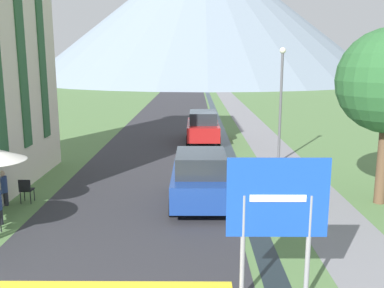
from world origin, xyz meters
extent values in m
plane|color=#517542|center=(0.00, 20.00, 0.00)|extent=(160.00, 160.00, 0.00)
cube|color=#2D2D33|center=(-2.50, 30.00, 0.00)|extent=(6.40, 60.00, 0.01)
cube|color=slate|center=(3.60, 30.00, 0.00)|extent=(2.20, 60.00, 0.01)
cube|color=black|center=(1.20, 30.00, 0.00)|extent=(0.60, 60.00, 0.00)
cube|color=yellow|center=(-2.50, 4.46, 0.01)|extent=(5.44, 0.44, 0.01)
cone|color=slate|center=(1.38, 98.49, 15.42)|extent=(79.56, 79.56, 30.83)
cube|color=#285633|center=(-6.96, 12.00, 6.19)|extent=(0.06, 0.70, 9.29)
cube|color=#285633|center=(-6.96, 14.13, 6.19)|extent=(0.06, 0.70, 9.29)
cylinder|color=gray|center=(0.37, 4.01, 1.12)|extent=(0.10, 0.10, 2.23)
cylinder|color=gray|center=(1.68, 4.01, 1.12)|extent=(0.10, 0.10, 2.23)
cube|color=#1947B7|center=(1.02, 3.99, 2.18)|extent=(2.00, 0.05, 1.60)
cube|color=white|center=(1.02, 3.96, 2.18)|extent=(1.10, 0.02, 0.14)
cube|color=navy|center=(-0.40, 9.90, 0.72)|extent=(1.90, 3.90, 0.84)
cube|color=#23282D|center=(-0.40, 9.70, 1.48)|extent=(1.61, 2.15, 0.68)
cylinder|color=black|center=(-1.31, 11.11, 0.30)|extent=(0.18, 0.60, 0.60)
cylinder|color=black|center=(0.51, 11.11, 0.30)|extent=(0.18, 0.60, 0.60)
cylinder|color=black|center=(-1.31, 8.69, 0.30)|extent=(0.18, 0.60, 0.60)
cylinder|color=black|center=(0.51, 8.69, 0.30)|extent=(0.18, 0.60, 0.60)
cube|color=#A31919|center=(-0.12, 21.04, 0.72)|extent=(1.83, 4.43, 0.84)
cube|color=#23282D|center=(-0.12, 20.82, 1.48)|extent=(1.55, 2.44, 0.68)
cylinder|color=black|center=(-0.99, 22.42, 0.30)|extent=(0.18, 0.60, 0.60)
cylinder|color=black|center=(0.76, 22.42, 0.30)|extent=(0.18, 0.60, 0.60)
cylinder|color=black|center=(-0.99, 19.67, 0.30)|extent=(0.18, 0.60, 0.60)
cylinder|color=black|center=(0.76, 19.67, 0.30)|extent=(0.18, 0.60, 0.60)
cylinder|color=black|center=(-6.78, 8.87, 0.23)|extent=(0.03, 0.03, 0.45)
cylinder|color=black|center=(-6.10, 7.40, 0.23)|extent=(0.03, 0.03, 0.45)
cube|color=black|center=(-6.33, 9.98, 0.45)|extent=(0.40, 0.40, 0.04)
cube|color=black|center=(-6.33, 9.80, 0.65)|extent=(0.40, 0.04, 0.40)
cylinder|color=black|center=(-6.50, 10.15, 0.23)|extent=(0.03, 0.03, 0.45)
cylinder|color=black|center=(-6.16, 10.15, 0.23)|extent=(0.03, 0.03, 0.45)
cylinder|color=black|center=(-6.50, 9.81, 0.23)|extent=(0.03, 0.03, 0.45)
cylinder|color=black|center=(-6.16, 9.81, 0.23)|extent=(0.03, 0.03, 0.45)
cylinder|color=#282833|center=(-6.36, 7.97, 0.23)|extent=(0.14, 0.14, 0.46)
cylinder|color=#282833|center=(-7.11, 9.66, 0.23)|extent=(0.14, 0.14, 0.46)
cylinder|color=#282833|center=(-6.93, 9.66, 0.23)|extent=(0.14, 0.14, 0.46)
cylinder|color=navy|center=(-7.02, 9.66, 0.73)|extent=(0.32, 0.32, 0.54)
sphere|color=tan|center=(-7.02, 9.66, 1.10)|extent=(0.22, 0.22, 0.22)
cylinder|color=#515156|center=(3.40, 15.88, 2.54)|extent=(0.12, 0.12, 5.09)
sphere|color=silver|center=(3.40, 15.88, 5.21)|extent=(0.28, 0.28, 0.28)
cylinder|color=brown|center=(5.71, 10.00, 1.35)|extent=(0.36, 0.36, 2.69)
camera|label=1|loc=(-0.60, -3.98, 4.85)|focal=40.00mm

